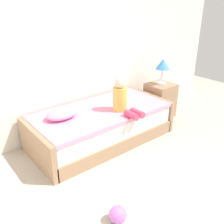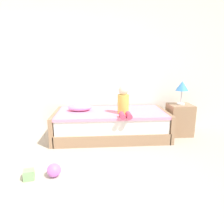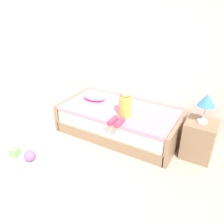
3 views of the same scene
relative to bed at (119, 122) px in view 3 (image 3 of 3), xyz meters
The scene contains 9 objects.
ground_plane 2.07m from the bed, 103.89° to the right, with size 9.20×9.20×0.00m, color #B2A899.
wall_rear 1.43m from the bed, 129.50° to the left, with size 7.20×0.10×2.90m, color silver.
bed is the anchor object (origin of this frame).
nightstand 1.35m from the bed, ahead, with size 0.44×0.44×0.60m, color #997556.
table_lamp 1.52m from the bed, ahead, with size 0.24×0.24×0.45m.
child_figure 0.55m from the bed, 48.21° to the right, with size 0.20×0.51×0.50m.
pillow 0.67m from the bed, behind, with size 0.44×0.30×0.13m, color #EA8CC6.
toy_ball 1.58m from the bed, 121.01° to the right, with size 0.17×0.17×0.17m, color #CC66D8.
toy_block 1.78m from the bed, 128.54° to the right, with size 0.12×0.12×0.12m, color #7FD872.
Camera 3 is at (2.19, -1.17, 2.32)m, focal length 37.61 mm.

